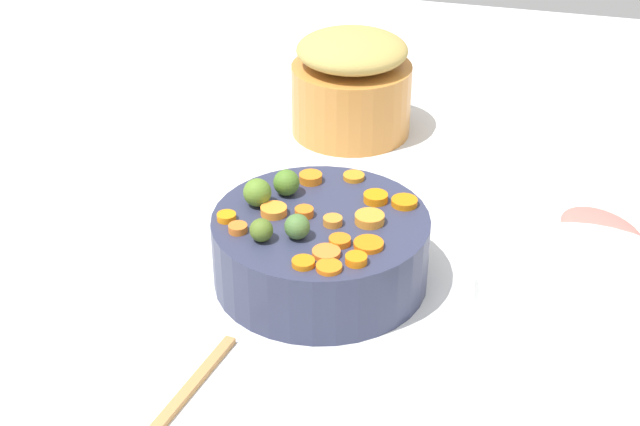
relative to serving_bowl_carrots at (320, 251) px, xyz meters
name	(u,v)px	position (x,y,z in m)	size (l,w,h in m)	color
tabletop	(341,288)	(0.03, 0.00, -0.06)	(2.40, 2.40, 0.02)	silver
serving_bowl_carrots	(320,251)	(0.00, 0.00, 0.00)	(0.29, 0.29, 0.10)	#2F334E
metal_pot	(351,99)	(-0.07, 0.46, 0.01)	(0.21, 0.21, 0.12)	#CA8139
stuffing_mound	(352,50)	(-0.07, 0.46, 0.10)	(0.19, 0.19, 0.06)	tan
carrot_slice_0	(311,178)	(-0.04, 0.09, 0.05)	(0.03, 0.03, 0.01)	orange
carrot_slice_1	(238,228)	(-0.09, -0.06, 0.05)	(0.02, 0.02, 0.01)	orange
carrot_slice_2	(333,221)	(0.02, -0.01, 0.05)	(0.03, 0.03, 0.01)	orange
carrot_slice_3	(304,212)	(-0.02, 0.00, 0.05)	(0.02, 0.02, 0.01)	orange
carrot_slice_4	(340,241)	(0.04, -0.05, 0.05)	(0.03, 0.03, 0.01)	orange
carrot_slice_5	(303,263)	(0.01, -0.11, 0.05)	(0.03, 0.03, 0.01)	orange
carrot_slice_6	(329,267)	(0.04, -0.11, 0.05)	(0.03, 0.03, 0.01)	orange
carrot_slice_7	(404,202)	(0.10, 0.07, 0.05)	(0.04, 0.04, 0.01)	orange
carrot_slice_8	(356,259)	(0.07, -0.09, 0.05)	(0.03, 0.03, 0.01)	orange
carrot_slice_9	(354,177)	(0.02, 0.12, 0.05)	(0.03, 0.03, 0.01)	orange
carrot_slice_10	(324,252)	(0.03, -0.08, 0.05)	(0.04, 0.04, 0.01)	orange
carrot_slice_11	(376,198)	(0.06, 0.07, 0.05)	(0.03, 0.03, 0.01)	orange
carrot_slice_12	(369,244)	(0.08, -0.05, 0.05)	(0.04, 0.04, 0.01)	orange
carrot_slice_13	(227,217)	(-0.12, -0.03, 0.05)	(0.03, 0.03, 0.01)	orange
carrot_slice_14	(370,219)	(0.06, 0.01, 0.05)	(0.04, 0.04, 0.01)	orange
carrot_slice_15	(274,211)	(-0.06, 0.00, 0.05)	(0.03, 0.03, 0.01)	orange
brussels_sprout_0	(286,183)	(-0.06, 0.05, 0.07)	(0.04, 0.04, 0.04)	#4C7727
brussels_sprout_1	(257,192)	(-0.09, 0.01, 0.07)	(0.04, 0.04, 0.04)	#598029
brussels_sprout_2	(297,227)	(-0.02, -0.05, 0.07)	(0.03, 0.03, 0.03)	#4A7135
brussels_sprout_3	(261,230)	(-0.06, -0.07, 0.06)	(0.03, 0.03, 0.03)	#516B24
casserole_dish	(583,323)	(0.34, -0.08, 0.01)	(0.26, 0.26, 0.12)	white
ham_plate	(595,236)	(0.36, 0.20, -0.04)	(0.22, 0.22, 0.01)	white
ham_slice_main	(602,231)	(0.37, 0.19, -0.03)	(0.14, 0.10, 0.02)	#C36C62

